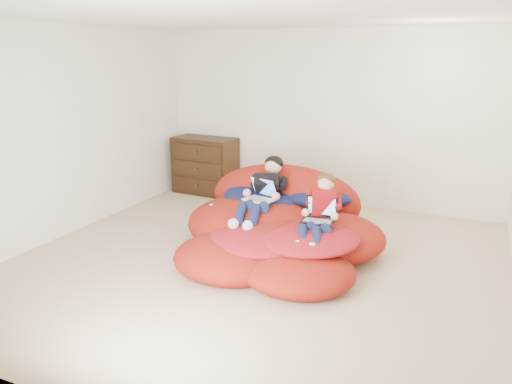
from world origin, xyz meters
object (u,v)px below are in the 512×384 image
object	(u,v)px
older_boy	(264,189)
laptop_black	(320,214)
beanbag_pile	(278,227)
younger_boy	(320,209)
dresser	(205,165)
laptop_white	(261,194)

from	to	relation	value
older_boy	laptop_black	size ratio (longest dim) A/B	3.23
older_boy	laptop_black	world-z (taller)	older_boy
beanbag_pile	younger_boy	world-z (taller)	younger_boy
older_boy	younger_boy	distance (m)	0.83
younger_boy	laptop_black	world-z (taller)	younger_boy
dresser	younger_boy	bearing A→B (deg)	-38.42
older_boy	younger_boy	bearing A→B (deg)	-22.46
younger_boy	laptop_black	bearing A→B (deg)	-90.00
younger_boy	laptop_black	distance (m)	0.06
younger_boy	laptop_black	size ratio (longest dim) A/B	2.45
beanbag_pile	dresser	bearing A→B (deg)	137.94
beanbag_pile	younger_boy	xyz separation A→B (m)	(0.55, -0.23, 0.35)
older_boy	younger_boy	xyz separation A→B (m)	(0.77, -0.32, -0.04)
younger_boy	laptop_black	xyz separation A→B (m)	(0.00, -0.02, -0.06)
laptop_black	dresser	bearing A→B (deg)	141.29
dresser	younger_boy	size ratio (longest dim) A/B	1.23
laptop_black	beanbag_pile	bearing A→B (deg)	155.86
younger_boy	laptop_white	world-z (taller)	younger_boy
laptop_white	laptop_black	xyz separation A→B (m)	(0.77, -0.25, -0.07)
older_boy	laptop_black	xyz separation A→B (m)	(0.77, -0.34, -0.10)
dresser	older_boy	size ratio (longest dim) A/B	0.93
older_boy	younger_boy	size ratio (longest dim) A/B	1.32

